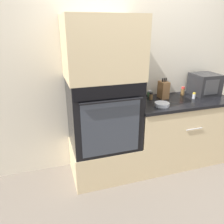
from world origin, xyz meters
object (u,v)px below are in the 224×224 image
(condiment_jar_mid, at_px, (194,96))
(condiment_jar_far, at_px, (183,91))
(knife_block, at_px, (163,90))
(bowl, at_px, (162,104))
(wall_oven, at_px, (103,113))
(condiment_jar_near, at_px, (149,93))
(condiment_jar_back, at_px, (151,96))
(microwave, at_px, (205,84))

(condiment_jar_mid, height_order, condiment_jar_far, condiment_jar_far)
(condiment_jar_mid, distance_m, condiment_jar_far, 0.18)
(knife_block, distance_m, condiment_jar_mid, 0.40)
(bowl, distance_m, condiment_jar_mid, 0.54)
(wall_oven, relative_size, knife_block, 3.09)
(condiment_jar_mid, bearing_deg, condiment_jar_far, 105.44)
(wall_oven, relative_size, condiment_jar_near, 10.27)
(condiment_jar_near, xyz_separation_m, condiment_jar_back, (-0.05, -0.14, 0.01))
(condiment_jar_far, bearing_deg, bowl, -148.01)
(wall_oven, distance_m, bowl, 0.69)
(condiment_jar_back, bearing_deg, knife_block, 6.25)
(knife_block, bearing_deg, condiment_jar_far, 4.94)
(condiment_jar_far, relative_size, condiment_jar_back, 1.21)
(wall_oven, xyz_separation_m, condiment_jar_near, (0.70, 0.25, 0.10))
(knife_block, bearing_deg, bowl, -121.76)
(microwave, relative_size, condiment_jar_far, 2.95)
(knife_block, height_order, condiment_jar_near, knife_block)
(microwave, distance_m, bowl, 0.82)
(condiment_jar_far, xyz_separation_m, condiment_jar_back, (-0.49, -0.05, -0.01))
(knife_block, distance_m, condiment_jar_near, 0.19)
(condiment_jar_near, relative_size, condiment_jar_back, 0.83)
(wall_oven, bearing_deg, knife_block, 9.00)
(knife_block, height_order, condiment_jar_mid, knife_block)
(bowl, bearing_deg, condiment_jar_mid, 13.34)
(microwave, height_order, condiment_jar_near, microwave)
(wall_oven, height_order, microwave, wall_oven)
(knife_block, relative_size, condiment_jar_far, 2.30)
(wall_oven, bearing_deg, microwave, 4.27)
(wall_oven, bearing_deg, condiment_jar_far, 7.90)
(knife_block, height_order, condiment_jar_far, knife_block)
(microwave, bearing_deg, knife_block, 177.68)
(condiment_jar_back, bearing_deg, condiment_jar_far, 5.42)
(wall_oven, xyz_separation_m, condiment_jar_far, (1.15, 0.16, 0.12))
(microwave, bearing_deg, condiment_jar_back, 179.67)
(condiment_jar_near, xyz_separation_m, condiment_jar_far, (0.44, -0.09, 0.02))
(bowl, relative_size, condiment_jar_mid, 2.22)
(condiment_jar_near, bearing_deg, condiment_jar_far, -12.04)
(bowl, height_order, condiment_jar_near, condiment_jar_near)
(bowl, distance_m, condiment_jar_back, 0.26)
(microwave, height_order, bowl, microwave)
(knife_block, xyz_separation_m, bowl, (-0.17, -0.27, -0.09))
(microwave, xyz_separation_m, knife_block, (-0.61, 0.02, -0.03))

